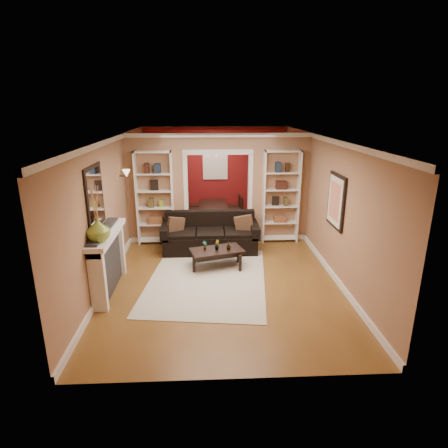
{
  "coord_description": "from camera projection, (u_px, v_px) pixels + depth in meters",
  "views": [
    {
      "loc": [
        -0.29,
        -7.92,
        3.32
      ],
      "look_at": [
        0.05,
        -0.8,
        1.05
      ],
      "focal_mm": 30.0,
      "sensor_mm": 36.0,
      "label": 1
    }
  ],
  "objects": [
    {
      "name": "coffee_table",
      "position": [
        217.0,
        258.0,
        7.97
      ],
      "size": [
        1.2,
        0.87,
        0.41
      ],
      "primitive_type": "cube",
      "rotation": [
        0.0,
        0.0,
        0.29
      ],
      "color": "black",
      "rests_on": "floor"
    },
    {
      "name": "bookshelf_left",
      "position": [
        155.0,
        198.0,
        9.12
      ],
      "size": [
        0.9,
        0.3,
        2.3
      ],
      "primitive_type": "cube",
      "color": "white",
      "rests_on": "floor"
    },
    {
      "name": "partition_wall",
      "position": [
        218.0,
        188.0,
        9.29
      ],
      "size": [
        4.5,
        0.15,
        2.7
      ],
      "primitive_type": "cube",
      "color": "#A27655",
      "rests_on": "floor"
    },
    {
      "name": "wall_left",
      "position": [
        116.0,
        201.0,
        8.05
      ],
      "size": [
        0.0,
        8.0,
        8.0
      ],
      "primitive_type": "plane",
      "rotation": [
        1.57,
        0.0,
        1.57
      ],
      "color": "#A27655",
      "rests_on": "ground"
    },
    {
      "name": "red_back_panel",
      "position": [
        215.0,
        171.0,
        11.94
      ],
      "size": [
        4.44,
        0.04,
        2.64
      ],
      "primitive_type": "cube",
      "color": "maroon",
      "rests_on": "floor"
    },
    {
      "name": "wall_back",
      "position": [
        215.0,
        170.0,
        11.96
      ],
      "size": [
        8.0,
        0.0,
        8.0
      ],
      "primitive_type": "plane",
      "rotation": [
        1.57,
        0.0,
        0.0
      ],
      "color": "#A27655",
      "rests_on": "ground"
    },
    {
      "name": "vase",
      "position": [
        98.0,
        230.0,
        6.16
      ],
      "size": [
        0.41,
        0.41,
        0.4
      ],
      "primitive_type": "imported",
      "rotation": [
        0.0,
        0.0,
        -0.07
      ],
      "color": "olive",
      "rests_on": "fireplace"
    },
    {
      "name": "framed_art",
      "position": [
        336.0,
        201.0,
        7.24
      ],
      "size": [
        0.04,
        0.85,
        1.05
      ],
      "primitive_type": "cube",
      "color": "black",
      "rests_on": "wall_right"
    },
    {
      "name": "dining_table",
      "position": [
        214.0,
        213.0,
        11.09
      ],
      "size": [
        1.5,
        0.84,
        0.53
      ],
      "primitive_type": "imported",
      "rotation": [
        0.0,
        0.0,
        1.57
      ],
      "color": "black",
      "rests_on": "floor"
    },
    {
      "name": "wall_front",
      "position": [
        233.0,
        283.0,
        4.34
      ],
      "size": [
        8.0,
        0.0,
        8.0
      ],
      "primitive_type": "plane",
      "rotation": [
        -1.57,
        0.0,
        0.0
      ],
      "color": "#A27655",
      "rests_on": "ground"
    },
    {
      "name": "dining_chair_sw",
      "position": [
        196.0,
        206.0,
        11.3
      ],
      "size": [
        0.51,
        0.51,
        0.86
      ],
      "primitive_type": "cube",
      "rotation": [
        0.0,
        0.0,
        1.34
      ],
      "color": "black",
      "rests_on": "floor"
    },
    {
      "name": "pillow_left",
      "position": [
        176.0,
        226.0,
        8.73
      ],
      "size": [
        0.4,
        0.28,
        0.39
      ],
      "primitive_type": "cube",
      "rotation": [
        0.0,
        0.0,
        0.47
      ],
      "color": "brown",
      "rests_on": "sofa"
    },
    {
      "name": "pillow_right",
      "position": [
        244.0,
        224.0,
        8.8
      ],
      "size": [
        0.44,
        0.2,
        0.42
      ],
      "primitive_type": "cube",
      "rotation": [
        0.0,
        0.0,
        -0.2
      ],
      "color": "brown",
      "rests_on": "sofa"
    },
    {
      "name": "area_rug",
      "position": [
        207.0,
        279.0,
        7.49
      ],
      "size": [
        2.64,
        3.43,
        0.01
      ],
      "primitive_type": "cube",
      "rotation": [
        0.0,
        0.0,
        -0.12
      ],
      "color": "beige",
      "rests_on": "floor"
    },
    {
      "name": "dining_chair_nw",
      "position": [
        195.0,
        210.0,
        10.72
      ],
      "size": [
        0.52,
        0.52,
        0.9
      ],
      "primitive_type": "cube",
      "rotation": [
        0.0,
        0.0,
        1.77
      ],
      "color": "black",
      "rests_on": "floor"
    },
    {
      "name": "floor",
      "position": [
        220.0,
        257.0,
        8.56
      ],
      "size": [
        8.0,
        8.0,
        0.0
      ],
      "primitive_type": "plane",
      "color": "brown",
      "rests_on": "ground"
    },
    {
      "name": "dining_chair_se",
      "position": [
        232.0,
        206.0,
        11.36
      ],
      "size": [
        0.4,
        0.4,
        0.8
      ],
      "primitive_type": "cube",
      "rotation": [
        0.0,
        0.0,
        -1.57
      ],
      "color": "black",
      "rests_on": "floor"
    },
    {
      "name": "wall_sconce",
      "position": [
        124.0,
        175.0,
        8.43
      ],
      "size": [
        0.18,
        0.18,
        0.22
      ],
      "primitive_type": "cube",
      "color": "#FFE0A5",
      "rests_on": "wall_left"
    },
    {
      "name": "dining_window",
      "position": [
        215.0,
        164.0,
        11.83
      ],
      "size": [
        0.78,
        0.03,
        0.98
      ],
      "primitive_type": "cube",
      "color": "#8CA5CC",
      "rests_on": "wall_back"
    },
    {
      "name": "fireplace",
      "position": [
        110.0,
        262.0,
        6.86
      ],
      "size": [
        0.32,
        1.7,
        1.16
      ],
      "primitive_type": "cube",
      "color": "white",
      "rests_on": "floor"
    },
    {
      "name": "bookshelf_right",
      "position": [
        281.0,
        197.0,
        9.26
      ],
      "size": [
        0.9,
        0.3,
        2.3
      ],
      "primitive_type": "cube",
      "color": "white",
      "rests_on": "floor"
    },
    {
      "name": "wall_right",
      "position": [
        322.0,
        199.0,
        8.26
      ],
      "size": [
        0.0,
        8.0,
        8.0
      ],
      "primitive_type": "plane",
      "rotation": [
        1.57,
        0.0,
        -1.57
      ],
      "color": "#A27655",
      "rests_on": "ground"
    },
    {
      "name": "sofa",
      "position": [
        210.0,
        233.0,
        8.84
      ],
      "size": [
        2.27,
        0.98,
        0.89
      ],
      "primitive_type": "cube",
      "color": "black",
      "rests_on": "floor"
    },
    {
      "name": "dining_chair_ne",
      "position": [
        234.0,
        210.0,
        10.78
      ],
      "size": [
        0.49,
        0.49,
        0.87
      ],
      "primitive_type": "cube",
      "rotation": [
        0.0,
        0.0,
        -1.73
      ],
      "color": "black",
      "rests_on": "floor"
    },
    {
      "name": "plant_center",
      "position": [
        217.0,
        245.0,
        7.87
      ],
      "size": [
        0.1,
        0.12,
        0.21
      ],
      "primitive_type": "imported",
      "rotation": [
        0.0,
        0.0,
        1.66
      ],
      "color": "#336626",
      "rests_on": "coffee_table"
    },
    {
      "name": "plant_right",
      "position": [
        229.0,
        245.0,
        7.89
      ],
      "size": [
        0.13,
        0.13,
        0.18
      ],
      "primitive_type": "imported",
      "rotation": [
        0.0,
        0.0,
        4.25
      ],
      "color": "#336626",
      "rests_on": "coffee_table"
    },
    {
      "name": "plant_left",
      "position": [
        205.0,
        245.0,
        7.86
      ],
      "size": [
        0.12,
        0.12,
        0.19
      ],
      "primitive_type": "imported",
      "rotation": [
        0.0,
        0.0,
        0.66
      ],
      "color": "#336626",
      "rests_on": "coffee_table"
    },
    {
      "name": "ceiling",
      "position": [
        220.0,
        137.0,
        7.74
      ],
      "size": [
        8.0,
        8.0,
        0.0
      ],
      "primitive_type": "plane",
      "rotation": [
        3.14,
        0.0,
        0.0
      ],
      "color": "white",
      "rests_on": "ground"
    },
    {
      "name": "chandelier",
      "position": [
        216.0,
        154.0,
        10.52
      ],
      "size": [
        0.5,
        0.5,
        0.3
      ],
      "primitive_type": "cube",
      "color": "#3A2A1A",
      "rests_on": "ceiling"
    },
    {
      "name": "mirror",
      "position": [
        95.0,
        197.0,
        6.49
      ],
      "size": [
        0.03,
        0.95,
        1.1
      ],
      "primitive_type": "cube",
      "color": "silver",
      "rests_on": "wall_left"
    }
  ]
}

